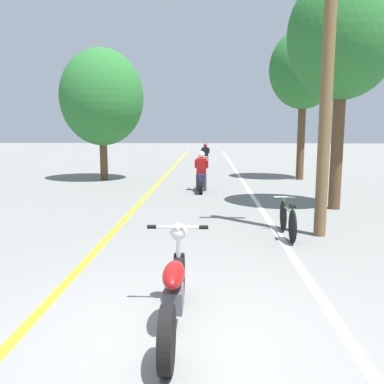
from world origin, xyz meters
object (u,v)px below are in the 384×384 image
(utility_pole, at_px, (328,61))
(roadside_tree_left, at_px, (102,98))
(motorcycle_rider_lead, at_px, (201,176))
(motorcycle_rider_far, at_px, (205,158))
(roadside_tree_right_far, at_px, (304,70))
(roadside_tree_right_near, at_px, (343,37))
(motorcycle_foreground, at_px, (174,290))
(bicycle_parked, at_px, (288,219))

(utility_pole, xyz_separation_m, roadside_tree_left, (-6.76, 9.03, 0.01))
(motorcycle_rider_lead, xyz_separation_m, motorcycle_rider_far, (0.08, 9.06, -0.02))
(roadside_tree_right_far, bearing_deg, utility_pole, -100.05)
(roadside_tree_left, relative_size, motorcycle_rider_far, 2.56)
(roadside_tree_right_near, bearing_deg, roadside_tree_left, 142.30)
(roadside_tree_right_near, height_order, motorcycle_foreground, roadside_tree_right_near)
(roadside_tree_right_near, xyz_separation_m, roadside_tree_right_far, (0.52, 6.60, 0.09))
(roadside_tree_right_far, height_order, motorcycle_foreground, roadside_tree_right_far)
(roadside_tree_right_far, xyz_separation_m, bicycle_parked, (-2.36, -9.58, -4.26))
(utility_pole, distance_m, roadside_tree_right_far, 9.72)
(roadside_tree_right_far, relative_size, motorcycle_rider_far, 2.94)
(roadside_tree_right_far, distance_m, motorcycle_rider_far, 8.07)
(roadside_tree_left, bearing_deg, bicycle_parked, -56.24)
(motorcycle_foreground, bearing_deg, motorcycle_rider_lead, 89.27)
(roadside_tree_right_far, bearing_deg, motorcycle_rider_far, 126.50)
(utility_pole, height_order, motorcycle_rider_far, utility_pole)
(bicycle_parked, bearing_deg, roadside_tree_left, 123.76)
(utility_pole, height_order, roadside_tree_right_near, utility_pole)
(roadside_tree_left, relative_size, bicycle_parked, 3.40)
(roadside_tree_left, bearing_deg, utility_pole, -53.16)
(utility_pole, distance_m, roadside_tree_left, 11.28)
(bicycle_parked, bearing_deg, roadside_tree_right_near, 58.31)
(utility_pole, height_order, roadside_tree_right_far, utility_pole)
(utility_pole, distance_m, motorcycle_foreground, 5.69)
(roadside_tree_right_near, height_order, motorcycle_rider_lead, roadside_tree_right_near)
(roadside_tree_right_near, relative_size, bicycle_parked, 3.85)
(roadside_tree_right_near, height_order, roadside_tree_right_far, roadside_tree_right_far)
(utility_pole, xyz_separation_m, bicycle_parked, (-0.67, -0.08, -3.11))
(roadside_tree_right_near, height_order, bicycle_parked, roadside_tree_right_near)
(roadside_tree_right_near, bearing_deg, roadside_tree_right_far, 85.53)
(roadside_tree_left, height_order, bicycle_parked, roadside_tree_left)
(motorcycle_rider_lead, bearing_deg, motorcycle_foreground, -90.73)
(roadside_tree_left, bearing_deg, motorcycle_rider_lead, -35.35)
(motorcycle_rider_lead, bearing_deg, utility_pole, -67.21)
(utility_pole, relative_size, roadside_tree_right_near, 1.08)
(roadside_tree_right_far, bearing_deg, bicycle_parked, -103.82)
(motorcycle_rider_far, relative_size, bicycle_parked, 1.33)
(utility_pole, bearing_deg, motorcycle_rider_far, 99.23)
(roadside_tree_right_near, distance_m, motorcycle_rider_far, 13.33)
(motorcycle_rider_lead, bearing_deg, bicycle_parked, -73.09)
(motorcycle_foreground, xyz_separation_m, motorcycle_rider_far, (0.21, 19.10, 0.08))
(roadside_tree_left, distance_m, motorcycle_rider_lead, 5.96)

